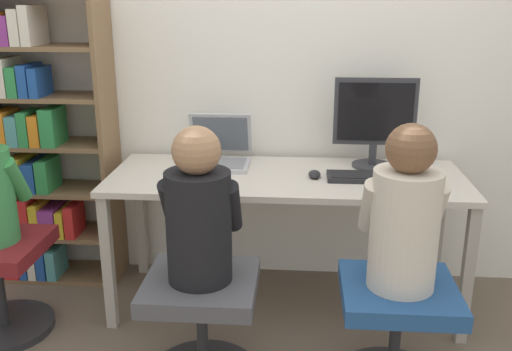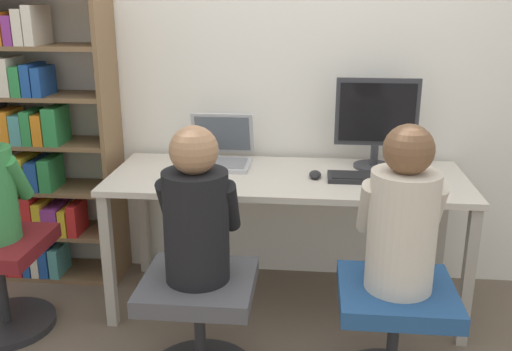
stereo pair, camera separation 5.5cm
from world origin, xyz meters
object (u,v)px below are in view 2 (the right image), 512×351
(desktop_monitor, at_px, (376,122))
(office_chair_right, at_px, (200,319))
(bookshelf, at_px, (36,148))
(office_chair_left, at_px, (394,329))
(laptop, at_px, (220,154))
(office_chair_side, at_px, (0,275))
(person_at_laptop, at_px, (196,212))
(person_at_monitor, at_px, (403,217))
(keyboard, at_px, (374,178))

(desktop_monitor, bearing_deg, office_chair_right, -132.41)
(office_chair_right, xyz_separation_m, bookshelf, (-1.07, 0.86, 0.48))
(office_chair_left, bearing_deg, laptop, 135.17)
(office_chair_left, bearing_deg, desktop_monitor, 91.86)
(bookshelf, height_order, office_chair_side, bookshelf)
(office_chair_right, bearing_deg, office_chair_side, 164.36)
(laptop, height_order, office_chair_side, laptop)
(person_at_laptop, distance_m, office_chair_side, 1.17)
(person_at_monitor, relative_size, office_chair_side, 1.37)
(desktop_monitor, bearing_deg, keyboard, -94.83)
(laptop, distance_m, office_chair_left, 1.28)
(desktop_monitor, xyz_separation_m, office_chair_right, (-0.77, -0.84, -0.67))
(laptop, distance_m, person_at_monitor, 1.18)
(keyboard, relative_size, person_at_monitor, 0.68)
(office_chair_left, bearing_deg, person_at_monitor, 90.00)
(person_at_laptop, bearing_deg, keyboard, 39.56)
(office_chair_left, height_order, person_at_laptop, person_at_laptop)
(laptop, height_order, office_chair_right, laptop)
(person_at_laptop, bearing_deg, office_chair_right, -90.00)
(bookshelf, relative_size, office_chair_side, 3.33)
(desktop_monitor, bearing_deg, bookshelf, 179.51)
(office_chair_left, distance_m, bookshelf, 2.11)
(laptop, distance_m, office_chair_right, 0.97)
(person_at_monitor, relative_size, person_at_laptop, 1.04)
(keyboard, relative_size, office_chair_left, 0.94)
(laptop, bearing_deg, person_at_monitor, -44.68)
(office_chair_left, distance_m, person_at_monitor, 0.48)
(person_at_monitor, distance_m, bookshelf, 2.05)
(desktop_monitor, height_order, office_chair_right, desktop_monitor)
(office_chair_right, height_order, person_at_laptop, person_at_laptop)
(keyboard, distance_m, person_at_laptop, 0.98)
(laptop, height_order, keyboard, laptop)
(office_chair_right, bearing_deg, desktop_monitor, 47.59)
(desktop_monitor, distance_m, bookshelf, 1.85)
(office_chair_right, xyz_separation_m, person_at_monitor, (0.80, 0.01, 0.48))
(bookshelf, bearing_deg, office_chair_right, -38.74)
(person_at_monitor, xyz_separation_m, bookshelf, (-1.87, 0.85, -0.00))
(person_at_laptop, height_order, bookshelf, bookshelf)
(office_chair_right, relative_size, office_chair_side, 1.00)
(keyboard, height_order, office_chair_right, keyboard)
(desktop_monitor, height_order, person_at_laptop, desktop_monitor)
(laptop, bearing_deg, keyboard, -15.02)
(office_chair_left, xyz_separation_m, person_at_laptop, (-0.80, -0.00, 0.47))
(keyboard, xyz_separation_m, office_chair_left, (0.05, -0.62, -0.44))
(person_at_laptop, relative_size, office_chair_side, 1.33)
(laptop, xyz_separation_m, person_at_laptop, (0.04, -0.83, -0.01))
(desktop_monitor, bearing_deg, office_chair_left, -88.14)
(office_chair_right, bearing_deg, person_at_monitor, 0.67)
(desktop_monitor, xyz_separation_m, keyboard, (-0.02, -0.22, -0.23))
(laptop, relative_size, office_chair_left, 0.75)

